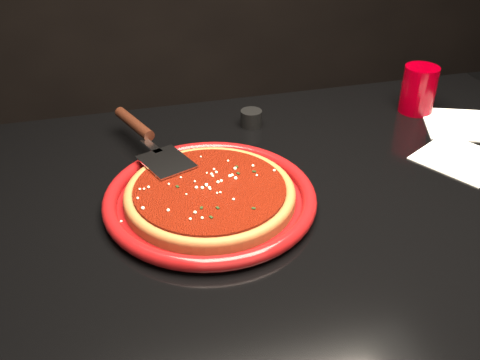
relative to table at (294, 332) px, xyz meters
name	(u,v)px	position (x,y,z in m)	size (l,w,h in m)	color
table	(294,332)	(0.00, 0.00, 0.00)	(1.20, 0.80, 0.75)	black
plate	(210,198)	(-0.17, -0.01, 0.39)	(0.36, 0.36, 0.03)	maroon
pizza_crust	(210,196)	(-0.17, -0.01, 0.39)	(0.29, 0.29, 0.01)	brown
pizza_crust_rim	(210,192)	(-0.17, -0.01, 0.40)	(0.29, 0.29, 0.02)	brown
pizza_sauce	(210,190)	(-0.17, -0.01, 0.40)	(0.25, 0.25, 0.01)	#671206
parmesan_dusting	(210,186)	(-0.17, -0.01, 0.41)	(0.25, 0.25, 0.01)	#FDEEC5
basil_flecks	(210,187)	(-0.17, -0.01, 0.41)	(0.23, 0.23, 0.00)	black
pizza_server	(150,139)	(-0.25, 0.17, 0.42)	(0.09, 0.32, 0.02)	#B9BCC1
cup	(419,89)	(0.35, 0.23, 0.43)	(0.07, 0.07, 0.10)	#8B000B
napkin_a	(460,159)	(0.32, 0.02, 0.38)	(0.14, 0.14, 0.00)	white
napkin_b	(458,124)	(0.41, 0.14, 0.38)	(0.14, 0.15, 0.00)	white
ramekin	(251,118)	(-0.03, 0.26, 0.39)	(0.05, 0.05, 0.03)	black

